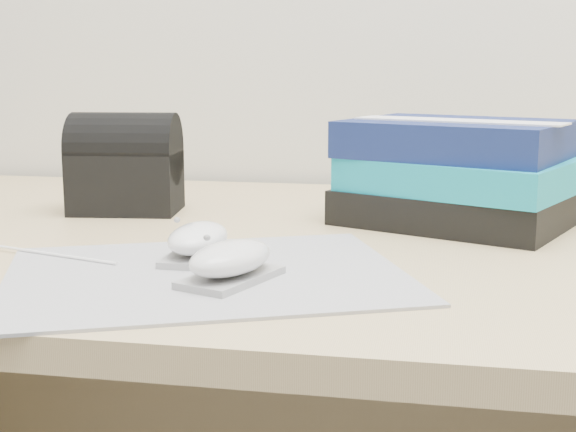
% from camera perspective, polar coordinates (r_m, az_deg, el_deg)
% --- Properties ---
extents(desk, '(1.60, 0.80, 0.73)m').
position_cam_1_polar(desk, '(1.08, 7.22, -13.07)').
color(desk, tan).
rests_on(desk, ground).
extents(mousepad, '(0.46, 0.41, 0.00)m').
position_cam_1_polar(mousepad, '(0.77, -5.84, -4.15)').
color(mousepad, gray).
rests_on(mousepad, desk).
extents(mouse_rear, '(0.06, 0.10, 0.04)m').
position_cam_1_polar(mouse_rear, '(0.82, -6.41, -1.78)').
color(mouse_rear, '#9F9FA2').
rests_on(mouse_rear, mousepad).
extents(mouse_front, '(0.09, 0.11, 0.04)m').
position_cam_1_polar(mouse_front, '(0.73, -4.10, -3.24)').
color(mouse_front, '#939396').
rests_on(mouse_front, mousepad).
extents(usb_cable, '(0.23, 0.07, 0.00)m').
position_cam_1_polar(usb_cable, '(0.89, -18.03, -2.36)').
color(usb_cable, white).
rests_on(usb_cable, mousepad).
extents(book_stack, '(0.33, 0.30, 0.13)m').
position_cam_1_polar(book_stack, '(1.03, 12.04, 3.02)').
color(book_stack, black).
rests_on(book_stack, desk).
extents(pouch, '(0.15, 0.11, 0.14)m').
position_cam_1_polar(pouch, '(1.11, -11.48, 3.64)').
color(pouch, black).
rests_on(pouch, desk).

